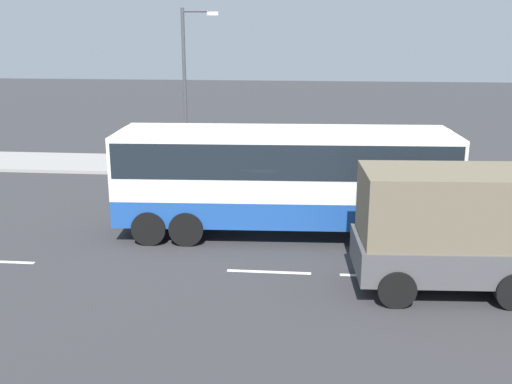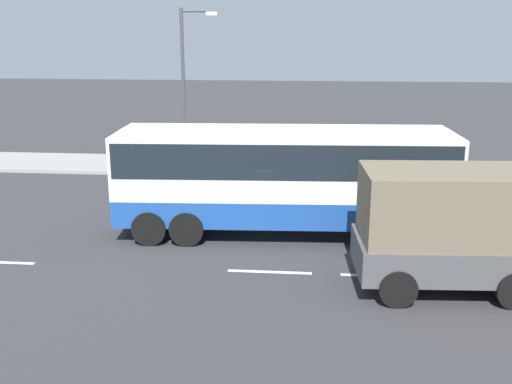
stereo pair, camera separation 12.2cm
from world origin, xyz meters
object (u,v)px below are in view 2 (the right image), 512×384
at_px(cargo_truck, 503,227).
at_px(pedestrian_near_curb, 303,150).
at_px(coach_bus, 285,171).
at_px(pedestrian_at_crossing, 330,147).
at_px(street_lamp, 187,81).

xyz_separation_m(cargo_truck, pedestrian_near_curb, (-5.36, 12.38, -0.54)).
height_order(cargo_truck, pedestrian_near_curb, cargo_truck).
distance_m(coach_bus, cargo_truck, 6.99).
xyz_separation_m(pedestrian_at_crossing, street_lamp, (-6.57, -1.64, 3.22)).
relative_size(coach_bus, pedestrian_at_crossing, 6.44).
bearing_deg(cargo_truck, street_lamp, 128.76).
bearing_deg(pedestrian_at_crossing, cargo_truck, -129.45).
bearing_deg(street_lamp, pedestrian_at_crossing, 14.01).
xyz_separation_m(coach_bus, pedestrian_near_curb, (0.48, 8.56, -1.03)).
bearing_deg(pedestrian_near_curb, street_lamp, 12.92).
bearing_deg(street_lamp, pedestrian_near_curb, 6.48).
distance_m(pedestrian_at_crossing, street_lamp, 7.50).
bearing_deg(cargo_truck, pedestrian_at_crossing, 103.54).
distance_m(coach_bus, pedestrian_near_curb, 8.64).
bearing_deg(pedestrian_near_curb, pedestrian_at_crossing, -134.63).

